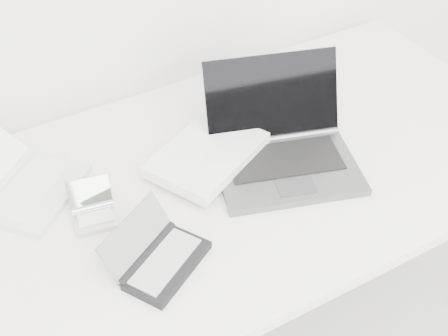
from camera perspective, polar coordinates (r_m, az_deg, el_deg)
desk at (r=1.50m, az=0.23°, el=-1.78°), size 1.60×0.80×0.73m
laptop_large at (r=1.48m, az=2.47°, el=1.57°), size 0.53×0.42×0.21m
netbook_open_white at (r=1.49m, az=-18.28°, el=-1.40°), size 0.37×0.37×0.11m
pda_silver at (r=1.39m, az=-11.81°, el=-3.97°), size 0.11×0.12×0.07m
palmtop_charcoal at (r=1.27m, az=-6.01°, el=-8.15°), size 0.23×0.22×0.09m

